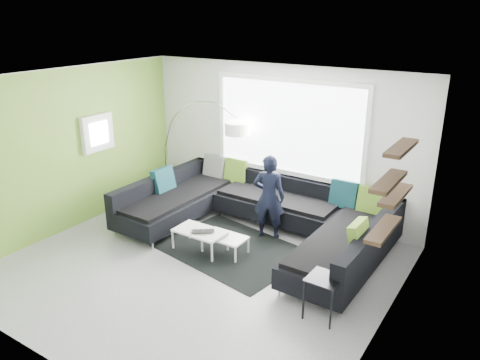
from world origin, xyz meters
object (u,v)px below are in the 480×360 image
at_px(sectional_sofa, 253,217).
at_px(laptop, 203,233).
at_px(coffee_table, 212,242).
at_px(person, 269,197).
at_px(side_table, 323,297).
at_px(arc_lamp, 165,147).

height_order(sectional_sofa, laptop, sectional_sofa).
bearing_deg(coffee_table, person, 63.01).
bearing_deg(person, side_table, 118.39).
distance_m(arc_lamp, side_table, 4.97).
height_order(sectional_sofa, person, person).
xyz_separation_m(sectional_sofa, arc_lamp, (-2.58, 0.75, 0.64)).
distance_m(coffee_table, arc_lamp, 2.83).
distance_m(sectional_sofa, person, 0.43).
height_order(arc_lamp, person, arc_lamp).
bearing_deg(person, laptop, 43.77).
height_order(coffee_table, arc_lamp, arc_lamp).
distance_m(sectional_sofa, arc_lamp, 2.76).
distance_m(arc_lamp, laptop, 2.80).
xyz_separation_m(side_table, laptop, (-2.26, 0.48, 0.08)).
relative_size(arc_lamp, laptop, 4.91).
xyz_separation_m(side_table, person, (-1.69, 1.57, 0.45)).
distance_m(person, laptop, 1.28).
height_order(person, laptop, person).
xyz_separation_m(coffee_table, person, (0.49, 0.95, 0.56)).
bearing_deg(arc_lamp, coffee_table, -33.46).
distance_m(arc_lamp, person, 2.82).
xyz_separation_m(sectional_sofa, person, (0.17, 0.22, 0.33)).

